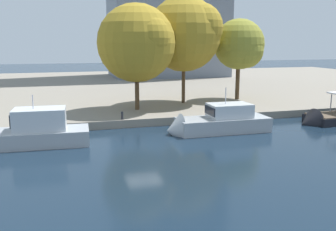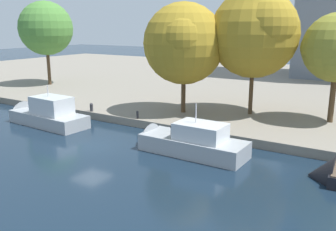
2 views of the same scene
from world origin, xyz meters
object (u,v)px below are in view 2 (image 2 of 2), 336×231
at_px(motor_yacht_1, 44,116).
at_px(motor_yacht_2, 186,144).
at_px(mooring_bollard_0, 91,107).
at_px(tree_1, 183,43).
at_px(tree_4, 257,32).
at_px(tree_0, 45,29).
at_px(mooring_bollard_2, 137,114).

relative_size(motor_yacht_1, motor_yacht_2, 1.05).
distance_m(mooring_bollard_0, tree_1, 10.65).
relative_size(motor_yacht_2, mooring_bollard_0, 10.47).
bearing_deg(motor_yacht_2, tree_4, -94.99).
xyz_separation_m(mooring_bollard_0, tree_0, (-16.96, 9.45, 7.16)).
bearing_deg(motor_yacht_2, motor_yacht_1, 0.85).
relative_size(motor_yacht_1, tree_0, 0.80).
bearing_deg(mooring_bollard_2, tree_1, 62.12).
height_order(motor_yacht_1, motor_yacht_2, motor_yacht_1).
xyz_separation_m(mooring_bollard_0, tree_4, (13.64, 7.02, 7.09)).
bearing_deg(mooring_bollard_2, mooring_bollard_0, -179.28).
bearing_deg(tree_4, tree_1, -154.79).
distance_m(motor_yacht_1, tree_0, 21.23).
distance_m(motor_yacht_1, tree_1, 14.27).
relative_size(motor_yacht_1, tree_4, 0.80).
relative_size(mooring_bollard_0, tree_4, 0.07).
bearing_deg(mooring_bollard_0, mooring_bollard_2, 0.72).
xyz_separation_m(motor_yacht_1, tree_0, (-14.75, 13.28, 7.53)).
bearing_deg(mooring_bollard_2, tree_0, 157.29).
distance_m(motor_yacht_2, mooring_bollard_0, 13.13).
height_order(mooring_bollard_2, tree_4, tree_4).
height_order(mooring_bollard_2, tree_0, tree_0).
bearing_deg(tree_0, motor_yacht_2, -24.16).
xyz_separation_m(motor_yacht_2, tree_4, (1.08, 10.81, 7.61)).
relative_size(motor_yacht_1, mooring_bollard_2, 12.69).
height_order(motor_yacht_1, mooring_bollard_2, motor_yacht_1).
relative_size(motor_yacht_1, mooring_bollard_0, 10.99).
distance_m(motor_yacht_2, tree_1, 11.47).
relative_size(tree_0, tree_4, 1.00).
distance_m(mooring_bollard_2, tree_0, 25.36).
xyz_separation_m(motor_yacht_2, mooring_bollard_2, (-7.09, 3.86, 0.46)).
xyz_separation_m(mooring_bollard_2, tree_4, (8.17, 6.96, 7.15)).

